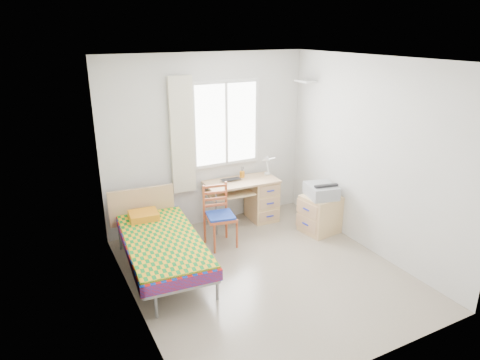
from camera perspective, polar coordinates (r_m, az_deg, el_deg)
name	(u,v)px	position (r m, az deg, el deg)	size (l,w,h in m)	color
floor	(265,273)	(5.53, 3.35, -12.24)	(3.50, 3.50, 0.00)	#BCAD93
ceiling	(270,59)	(4.70, 4.00, 15.76)	(3.50, 3.50, 0.00)	white
wall_back	(208,142)	(6.46, -4.35, 5.11)	(3.20, 3.20, 0.00)	silver
wall_left	(129,199)	(4.41, -14.54, -2.52)	(3.50, 3.50, 0.00)	silver
wall_right	(371,157)	(5.91, 17.10, 2.91)	(3.50, 3.50, 0.00)	silver
window	(226,124)	(6.50, -1.88, 7.51)	(1.10, 0.04, 1.30)	white
curtain	(182,136)	(6.21, -7.71, 5.83)	(0.35, 0.05, 1.70)	beige
floating_shelf	(306,81)	(6.73, 8.73, 12.89)	(0.20, 0.32, 0.03)	white
bed	(161,241)	(5.48, -10.53, -8.01)	(1.05, 1.97, 0.82)	gray
desk	(258,197)	(6.79, 2.39, -2.27)	(1.15, 0.57, 0.70)	tan
chair	(219,212)	(5.98, -2.77, -4.24)	(0.44, 0.44, 0.88)	#A65220
cabinet	(320,214)	(6.54, 10.66, -4.47)	(0.58, 0.53, 0.57)	tan
printer	(321,190)	(6.38, 10.78, -1.37)	(0.48, 0.53, 0.20)	#96989D
laptop	(232,181)	(6.52, -1.09, -0.07)	(0.31, 0.20, 0.02)	black
pen_cup	(242,174)	(6.68, 0.29, 0.76)	(0.08, 0.08, 0.10)	orange
task_lamp	(268,163)	(6.65, 3.76, 2.25)	(0.21, 0.31, 0.37)	white
book	(228,189)	(6.52, -1.58, -1.25)	(0.15, 0.21, 0.02)	gray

